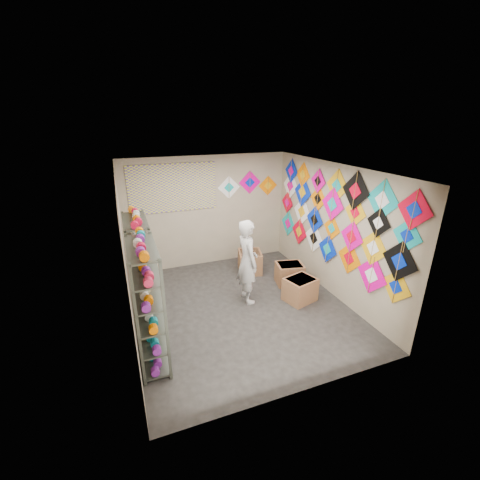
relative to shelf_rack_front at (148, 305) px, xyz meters
name	(u,v)px	position (x,y,z in m)	size (l,w,h in m)	color
ground	(241,307)	(1.78, 0.85, -0.95)	(4.50, 4.50, 0.00)	#272522
room_walls	(241,228)	(1.78, 0.85, 0.69)	(4.50, 4.50, 4.50)	tan
shelf_rack_front	(148,305)	(0.00, 0.00, 0.00)	(0.40, 1.10, 1.90)	#4C5147
shelf_rack_back	(140,268)	(0.00, 1.30, 0.00)	(0.40, 1.10, 1.90)	#4C5147
string_spools	(143,280)	(0.00, 0.65, 0.10)	(0.12, 2.36, 0.12)	#FD2755
kite_wall_display	(333,218)	(3.76, 0.85, 0.68)	(0.06, 4.27, 2.07)	#EEAA10
back_wall_kites	(248,185)	(2.83, 3.09, 0.98)	(1.58, 0.02, 0.66)	white
poster	(173,188)	(0.98, 3.08, 1.05)	(2.00, 0.01, 1.10)	#5F479B
shopkeeper	(247,261)	(2.00, 1.07, -0.09)	(0.42, 0.63, 1.72)	silver
carton_a	(300,289)	(3.00, 0.66, -0.71)	(0.58, 0.49, 0.49)	#9C6944
carton_b	(289,274)	(3.15, 1.37, -0.71)	(0.58, 0.47, 0.47)	#9C6944
carton_c	(250,262)	(2.55, 2.23, -0.70)	(0.53, 0.58, 0.51)	#9C6944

